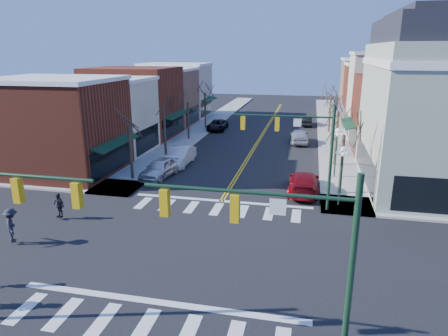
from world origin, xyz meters
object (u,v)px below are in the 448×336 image
Objects in this scene: car_left_near at (160,168)px; car_right_near at (304,182)px; car_right_mid at (299,136)px; pedestrian_dark_a at (59,205)px; pedestrian_dark_b at (12,225)px; lamppost_midblock at (337,145)px; lamppost_corner at (342,166)px; car_left_far at (217,125)px; car_left_mid at (180,156)px; car_right_far at (306,121)px.

car_left_near is 12.19m from car_right_near.
car_right_mid is (-0.92, 17.05, 0.03)m from car_right_near.
pedestrian_dark_b is (-0.50, -3.60, 0.17)m from pedestrian_dark_a.
pedestrian_dark_a is at bearing -144.62° from lamppost_midblock.
lamppost_corner is 2.66× the size of pedestrian_dark_a.
car_right_near is (12.12, -22.88, 0.11)m from car_left_far.
lamppost_corner is 2.20× the size of pedestrian_dark_b.
lamppost_midblock is 0.77× the size of car_right_near.
lamppost_corner is 0.83× the size of car_left_mid.
car_right_far is (11.32, 23.61, -0.14)m from car_left_mid.
car_left_mid reaches higher than car_left_far.
lamppost_corner is at bearing 92.14° from car_right_far.
pedestrian_dark_a is at bearing 29.07° from car_right_near.
car_right_mid reaches higher than car_right_far.
lamppost_corner is 18.81m from pedestrian_dark_a.
car_right_near is 19.84m from pedestrian_dark_b.
car_right_near is at bearing 89.02° from car_right_mid.
lamppost_corner is 0.86× the size of car_left_far.
lamppost_midblock is 2.66× the size of pedestrian_dark_a.
car_left_mid reaches higher than car_left_near.
lamppost_corner is 31.54m from car_right_far.
pedestrian_dark_b is at bearing 58.99° from car_right_mid.
lamppost_midblock reaches higher than car_left_near.
lamppost_corner is 15.21m from car_left_near.
car_right_mid is (-3.40, 19.47, -2.12)m from lamppost_corner.
car_left_near is 30.05m from car_right_far.
pedestrian_dark_a reaches higher than car_right_mid.
pedestrian_dark_a reaches higher than car_right_near.
car_left_near is 4.07m from car_left_mid.
lamppost_midblock is 21.80m from pedestrian_dark_a.
car_left_near is (-14.60, -2.82, -2.15)m from lamppost_midblock.
pedestrian_dark_b is (-3.60, -34.97, 0.44)m from car_left_far.
car_left_far is 13.22m from car_right_far.
car_left_mid is (-14.15, 1.23, -2.11)m from lamppost_midblock.
lamppost_corner is 0.77× the size of car_right_near.
car_right_mid reaches higher than car_left_far.
car_left_mid reaches higher than car_right_near.
car_right_mid is at bearing 99.90° from lamppost_corner.
lamppost_midblock is 23.91m from car_left_far.
car_left_mid is at bearing 94.36° from pedestrian_dark_a.
car_right_mid is at bearing -28.54° from car_left_far.
car_left_near is at bearing 63.92° from car_right_far.
pedestrian_dark_a is at bearing -161.07° from lamppost_corner.
car_left_far is 31.52m from pedestrian_dark_a.
car_left_near is at bearing -96.38° from car_left_mid.
car_left_far is 1.15× the size of car_right_far.
car_right_near is at bearing 87.68° from car_right_far.
car_left_mid is at bearing 61.36° from car_right_far.
lamppost_corner is 1.00× the size of lamppost_midblock.
car_left_near is 0.95× the size of car_left_far.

